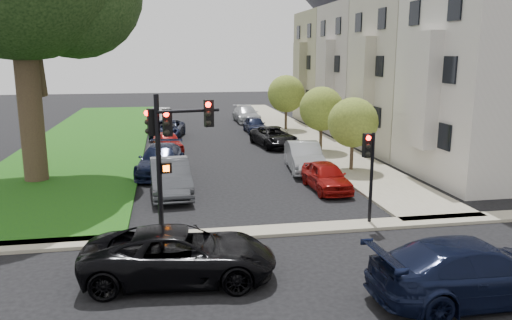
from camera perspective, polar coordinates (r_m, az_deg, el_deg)
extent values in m
plane|color=black|center=(16.00, 3.23, -10.71)|extent=(140.00, 140.00, 0.00)
cube|color=#225F10|center=(39.23, -18.18, 2.40)|extent=(8.00, 44.00, 0.12)
cube|color=gray|center=(40.16, 4.69, 3.17)|extent=(3.50, 44.00, 0.12)
cube|color=gray|center=(17.80, 1.73, -8.10)|extent=(60.00, 1.00, 0.12)
cube|color=#B3AFA3|center=(27.51, 25.63, 8.37)|extent=(7.00, 7.40, 10.00)
cube|color=#B3AFA3|center=(25.49, 18.42, 7.61)|extent=(0.70, 2.20, 5.50)
cube|color=black|center=(25.59, 19.16, 9.82)|extent=(0.08, 3.60, 6.00)
cube|color=#A8A287|center=(33.88, 18.20, 9.39)|extent=(7.00, 7.40, 10.00)
cube|color=#A8A287|center=(32.27, 12.04, 8.74)|extent=(0.70, 2.20, 5.50)
cube|color=black|center=(32.35, 12.62, 10.49)|extent=(0.08, 3.60, 6.00)
cube|color=silver|center=(40.65, 13.16, 10.00)|extent=(7.00, 7.40, 10.00)
cube|color=silver|center=(39.31, 7.89, 9.41)|extent=(0.70, 2.20, 5.50)
cube|color=black|center=(39.38, 8.35, 10.86)|extent=(0.08, 3.60, 6.00)
cube|color=gray|center=(47.63, 9.56, 10.38)|extent=(7.00, 7.40, 10.00)
cube|color=gray|center=(46.50, 5.00, 9.85)|extent=(0.70, 2.20, 5.50)
cube|color=black|center=(46.55, 5.39, 11.08)|extent=(0.08, 3.60, 6.00)
cylinder|color=#32251B|center=(26.35, -24.47, 6.39)|extent=(1.13, 1.13, 8.19)
cylinder|color=#32251B|center=(27.18, 10.88, 0.67)|extent=(0.19, 0.19, 1.90)
sphere|color=#566926|center=(26.90, 11.02, 4.24)|extent=(2.65, 2.65, 2.65)
cylinder|color=#32251B|center=(32.25, 7.41, 2.64)|extent=(0.20, 0.20, 2.00)
sphere|color=#566926|center=(32.01, 7.50, 5.83)|extent=(2.81, 2.81, 2.81)
cylinder|color=#32251B|center=(41.35, 3.43, 4.87)|extent=(0.22, 0.22, 2.17)
sphere|color=#566926|center=(41.15, 3.46, 7.57)|extent=(3.04, 3.04, 3.04)
cylinder|color=black|center=(16.97, -11.02, -0.89)|extent=(0.20, 0.20, 4.91)
cylinder|color=black|center=(16.67, -7.69, 5.59)|extent=(2.06, 0.53, 0.11)
cube|color=black|center=(16.70, -10.09, 4.21)|extent=(0.33, 0.30, 0.90)
cube|color=black|center=(16.72, -5.41, 5.33)|extent=(0.33, 0.30, 0.90)
cube|color=black|center=(16.94, -11.86, 4.25)|extent=(0.30, 0.33, 0.90)
sphere|color=#FF0C05|center=(16.52, -10.13, 5.19)|extent=(0.19, 0.19, 0.19)
sphere|color=black|center=(16.60, -10.05, 3.12)|extent=(0.19, 0.19, 0.19)
cube|color=black|center=(16.96, -10.23, -0.86)|extent=(0.37, 0.30, 0.36)
cube|color=#FF5905|center=(16.83, -10.22, -0.96)|extent=(0.21, 0.03, 0.21)
cylinder|color=black|center=(18.61, 13.04, -2.18)|extent=(0.14, 0.14, 3.44)
cube|color=black|center=(18.26, 12.57, 1.64)|extent=(0.30, 0.27, 0.86)
sphere|color=#FF0C05|center=(18.09, 12.78, 2.46)|extent=(0.18, 0.18, 0.18)
imported|color=black|center=(14.21, -8.67, -10.62)|extent=(5.52, 2.92, 1.48)
imported|color=black|center=(14.08, 23.69, -11.52)|extent=(5.53, 2.38, 1.59)
imported|color=maroon|center=(23.27, 8.03, -1.85)|extent=(1.63, 3.89, 1.31)
imported|color=#999BA0|center=(26.99, 5.52, 0.37)|extent=(2.13, 4.83, 1.54)
imported|color=black|center=(34.08, 2.07, 2.67)|extent=(2.89, 5.09, 1.34)
imported|color=black|center=(40.26, -0.14, 4.06)|extent=(1.56, 3.76, 1.27)
imported|color=#999BA0|center=(46.58, -1.13, 5.25)|extent=(2.17, 5.12, 1.47)
imported|color=#3F4247|center=(22.64, -9.78, -1.94)|extent=(1.95, 4.91, 1.59)
imported|color=black|center=(26.59, -10.83, 0.00)|extent=(2.79, 5.44, 1.51)
imported|color=maroon|center=(32.83, -10.04, 2.08)|extent=(2.21, 3.97, 1.28)
imported|color=black|center=(38.22, -10.09, 3.50)|extent=(2.96, 5.13, 1.35)
imported|color=silver|center=(45.87, -10.77, 4.94)|extent=(1.79, 4.52, 1.46)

